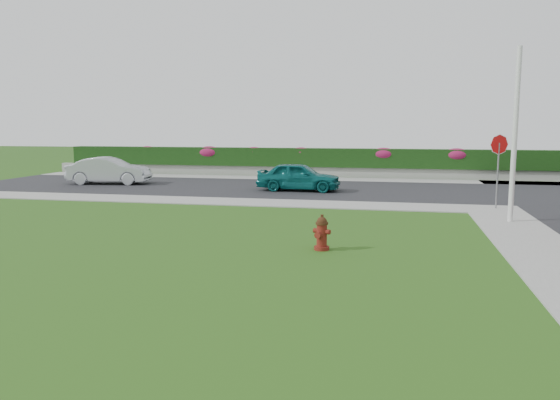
% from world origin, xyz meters
% --- Properties ---
extents(ground, '(120.00, 120.00, 0.00)m').
position_xyz_m(ground, '(0.00, 0.00, 0.00)').
color(ground, black).
rests_on(ground, ground).
extents(street_far, '(26.00, 8.00, 0.04)m').
position_xyz_m(street_far, '(-5.00, 14.00, 0.02)').
color(street_far, black).
rests_on(street_far, ground).
extents(sidewalk_far, '(24.00, 2.00, 0.04)m').
position_xyz_m(sidewalk_far, '(-6.00, 9.00, 0.02)').
color(sidewalk_far, gray).
rests_on(sidewalk_far, ground).
extents(curb_corner, '(2.00, 2.00, 0.04)m').
position_xyz_m(curb_corner, '(7.00, 9.00, 0.02)').
color(curb_corner, gray).
rests_on(curb_corner, ground).
extents(sidewalk_beyond, '(34.00, 2.00, 0.04)m').
position_xyz_m(sidewalk_beyond, '(-1.00, 19.00, 0.02)').
color(sidewalk_beyond, gray).
rests_on(sidewalk_beyond, ground).
extents(retaining_wall, '(34.00, 0.40, 0.60)m').
position_xyz_m(retaining_wall, '(-1.00, 20.50, 0.30)').
color(retaining_wall, gray).
rests_on(retaining_wall, ground).
extents(hedge, '(32.00, 0.90, 1.10)m').
position_xyz_m(hedge, '(-1.00, 20.60, 1.15)').
color(hedge, black).
rests_on(hedge, retaining_wall).
extents(fire_hydrant, '(0.46, 0.44, 0.88)m').
position_xyz_m(fire_hydrant, '(1.73, 1.34, 0.42)').
color(fire_hydrant, '#51160C').
rests_on(fire_hydrant, ground).
extents(sedan_teal, '(3.89, 1.64, 1.32)m').
position_xyz_m(sedan_teal, '(-0.91, 13.10, 0.70)').
color(sedan_teal, '#0B5A58').
rests_on(sedan_teal, street_far).
extents(sedan_silver, '(4.36, 2.10, 1.38)m').
position_xyz_m(sedan_silver, '(-11.06, 14.00, 0.73)').
color(sedan_silver, '#AFB2B7').
rests_on(sedan_silver, street_far).
extents(utility_pole, '(0.16, 0.16, 5.45)m').
position_xyz_m(utility_pole, '(7.07, 6.40, 2.73)').
color(utility_pole, silver).
rests_on(utility_pole, ground).
extents(stop_sign, '(0.68, 0.34, 2.75)m').
position_xyz_m(stop_sign, '(7.12, 9.22, 2.06)').
color(stop_sign, slate).
rests_on(stop_sign, ground).
extents(flower_clump_a, '(1.06, 0.68, 0.53)m').
position_xyz_m(flower_clump_a, '(-11.98, 20.50, 1.49)').
color(flower_clump_a, '#AA1D52').
rests_on(flower_clump_a, hedge).
extents(flower_clump_b, '(1.49, 0.96, 0.74)m').
position_xyz_m(flower_clump_b, '(-7.86, 20.50, 1.41)').
color(flower_clump_b, '#AA1D52').
rests_on(flower_clump_b, hedge).
extents(flower_clump_c, '(1.09, 0.70, 0.55)m').
position_xyz_m(flower_clump_c, '(-4.99, 20.50, 1.48)').
color(flower_clump_c, '#AA1D52').
rests_on(flower_clump_c, hedge).
extents(flower_clump_d, '(1.11, 0.71, 0.55)m').
position_xyz_m(flower_clump_d, '(-2.08, 20.50, 1.48)').
color(flower_clump_d, '#AA1D52').
rests_on(flower_clump_d, hedge).
extents(flower_clump_e, '(1.43, 0.92, 0.71)m').
position_xyz_m(flower_clump_e, '(2.78, 20.50, 1.42)').
color(flower_clump_e, '#AA1D52').
rests_on(flower_clump_e, hedge).
extents(flower_clump_f, '(1.46, 0.94, 0.73)m').
position_xyz_m(flower_clump_f, '(6.84, 20.50, 1.41)').
color(flower_clump_f, '#AA1D52').
rests_on(flower_clump_f, hedge).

